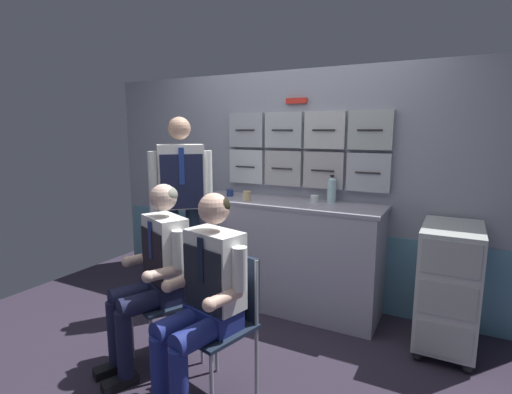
{
  "coord_description": "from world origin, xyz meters",
  "views": [
    {
      "loc": [
        1.41,
        -2.03,
        1.61
      ],
      "look_at": [
        0.17,
        0.31,
        1.15
      ],
      "focal_mm": 27.16,
      "sensor_mm": 36.0,
      "label": 1
    }
  ],
  "objects_px": {
    "crew_member_left": "(154,269)",
    "crew_member_center": "(204,293)",
    "paper_cup_tan": "(315,198)",
    "folding_chair_center": "(225,308)",
    "crew_member_standing": "(182,197)",
    "folding_chair_left": "(177,285)",
    "water_bottle_blue_cap": "(209,183)",
    "service_trolley": "(448,284)"
  },
  "relations": [
    {
      "from": "crew_member_left",
      "to": "water_bottle_blue_cap",
      "type": "bearing_deg",
      "value": 107.66
    },
    {
      "from": "folding_chair_center",
      "to": "crew_member_center",
      "type": "relative_size",
      "value": 0.69
    },
    {
      "from": "folding_chair_left",
      "to": "crew_member_left",
      "type": "xyz_separation_m",
      "value": [
        -0.07,
        -0.15,
        0.15
      ]
    },
    {
      "from": "folding_chair_left",
      "to": "crew_member_left",
      "type": "relative_size",
      "value": 0.69
    },
    {
      "from": "folding_chair_center",
      "to": "paper_cup_tan",
      "type": "distance_m",
      "value": 1.46
    },
    {
      "from": "service_trolley",
      "to": "water_bottle_blue_cap",
      "type": "relative_size",
      "value": 3.66
    },
    {
      "from": "folding_chair_center",
      "to": "crew_member_standing",
      "type": "height_order",
      "value": "crew_member_standing"
    },
    {
      "from": "folding_chair_left",
      "to": "folding_chair_center",
      "type": "relative_size",
      "value": 1.0
    },
    {
      "from": "service_trolley",
      "to": "crew_member_standing",
      "type": "height_order",
      "value": "crew_member_standing"
    },
    {
      "from": "service_trolley",
      "to": "paper_cup_tan",
      "type": "distance_m",
      "value": 1.24
    },
    {
      "from": "service_trolley",
      "to": "folding_chair_center",
      "type": "bearing_deg",
      "value": -135.29
    },
    {
      "from": "crew_member_left",
      "to": "folding_chair_center",
      "type": "distance_m",
      "value": 0.58
    },
    {
      "from": "crew_member_center",
      "to": "paper_cup_tan",
      "type": "xyz_separation_m",
      "value": [
        0.11,
        1.53,
        0.32
      ]
    },
    {
      "from": "service_trolley",
      "to": "crew_member_center",
      "type": "distance_m",
      "value": 1.82
    },
    {
      "from": "crew_member_left",
      "to": "crew_member_center",
      "type": "xyz_separation_m",
      "value": [
        0.52,
        -0.16,
        0.0
      ]
    },
    {
      "from": "folding_chair_left",
      "to": "water_bottle_blue_cap",
      "type": "distance_m",
      "value": 1.29
    },
    {
      "from": "crew_member_left",
      "to": "folding_chair_center",
      "type": "xyz_separation_m",
      "value": [
        0.56,
        -0.01,
        -0.15
      ]
    },
    {
      "from": "crew_member_center",
      "to": "service_trolley",
      "type": "bearing_deg",
      "value": 47.4
    },
    {
      "from": "crew_member_left",
      "to": "service_trolley",
      "type": "bearing_deg",
      "value": 33.72
    },
    {
      "from": "folding_chair_left",
      "to": "crew_member_center",
      "type": "relative_size",
      "value": 0.69
    },
    {
      "from": "service_trolley",
      "to": "water_bottle_blue_cap",
      "type": "distance_m",
      "value": 2.22
    },
    {
      "from": "crew_member_left",
      "to": "water_bottle_blue_cap",
      "type": "height_order",
      "value": "crew_member_left"
    },
    {
      "from": "folding_chair_left",
      "to": "paper_cup_tan",
      "type": "bearing_deg",
      "value": 65.15
    },
    {
      "from": "folding_chair_center",
      "to": "service_trolley",
      "type": "bearing_deg",
      "value": 44.71
    },
    {
      "from": "crew_member_left",
      "to": "crew_member_center",
      "type": "bearing_deg",
      "value": -17.52
    },
    {
      "from": "crew_member_center",
      "to": "crew_member_standing",
      "type": "xyz_separation_m",
      "value": [
        -0.88,
        0.92,
        0.34
      ]
    },
    {
      "from": "crew_member_center",
      "to": "folding_chair_left",
      "type": "bearing_deg",
      "value": 145.41
    },
    {
      "from": "crew_member_left",
      "to": "paper_cup_tan",
      "type": "height_order",
      "value": "crew_member_left"
    },
    {
      "from": "service_trolley",
      "to": "water_bottle_blue_cap",
      "type": "bearing_deg",
      "value": 178.61
    },
    {
      "from": "crew_member_left",
      "to": "crew_member_standing",
      "type": "height_order",
      "value": "crew_member_standing"
    },
    {
      "from": "folding_chair_center",
      "to": "paper_cup_tan",
      "type": "relative_size",
      "value": 12.22
    },
    {
      "from": "crew_member_center",
      "to": "crew_member_standing",
      "type": "distance_m",
      "value": 1.32
    },
    {
      "from": "crew_member_left",
      "to": "crew_member_standing",
      "type": "xyz_separation_m",
      "value": [
        -0.36,
        0.76,
        0.34
      ]
    },
    {
      "from": "crew_member_left",
      "to": "paper_cup_tan",
      "type": "distance_m",
      "value": 1.54
    },
    {
      "from": "crew_member_standing",
      "to": "paper_cup_tan",
      "type": "relative_size",
      "value": 24.2
    },
    {
      "from": "folding_chair_center",
      "to": "crew_member_center",
      "type": "xyz_separation_m",
      "value": [
        -0.04,
        -0.16,
        0.16
      ]
    },
    {
      "from": "crew_member_center",
      "to": "paper_cup_tan",
      "type": "relative_size",
      "value": 17.75
    },
    {
      "from": "water_bottle_blue_cap",
      "to": "folding_chair_left",
      "type": "bearing_deg",
      "value": -66.92
    },
    {
      "from": "water_bottle_blue_cap",
      "to": "crew_member_center",
      "type": "bearing_deg",
      "value": -56.63
    },
    {
      "from": "service_trolley",
      "to": "crew_member_center",
      "type": "xyz_separation_m",
      "value": [
        -1.22,
        -1.33,
        0.2
      ]
    },
    {
      "from": "crew_member_center",
      "to": "paper_cup_tan",
      "type": "height_order",
      "value": "crew_member_center"
    },
    {
      "from": "crew_member_standing",
      "to": "water_bottle_blue_cap",
      "type": "xyz_separation_m",
      "value": [
        -0.03,
        0.46,
        0.07
      ]
    }
  ]
}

